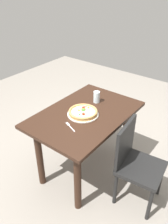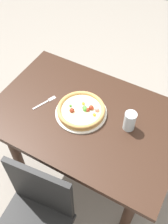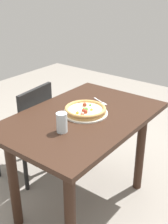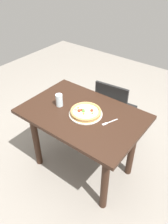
% 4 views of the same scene
% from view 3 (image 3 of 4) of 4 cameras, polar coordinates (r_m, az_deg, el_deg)
% --- Properties ---
extents(ground_plane, '(6.00, 6.00, 0.00)m').
position_cam_3_polar(ground_plane, '(2.40, -0.32, -17.69)').
color(ground_plane, gray).
extents(dining_table, '(1.15, 0.77, 0.78)m').
position_cam_3_polar(dining_table, '(2.03, -0.36, -4.36)').
color(dining_table, '#331E14').
rests_on(dining_table, ground).
extents(chair_near, '(0.44, 0.44, 0.86)m').
position_cam_3_polar(chair_near, '(2.48, -11.27, -3.46)').
color(chair_near, black).
rests_on(chair_near, ground).
extents(plate, '(0.31, 0.31, 0.01)m').
position_cam_3_polar(plate, '(1.98, 0.37, -0.23)').
color(plate, silver).
rests_on(plate, dining_table).
extents(pizza, '(0.29, 0.29, 0.05)m').
position_cam_3_polar(pizza, '(1.97, 0.36, 0.43)').
color(pizza, tan).
rests_on(pizza, plate).
extents(fork, '(0.08, 0.16, 0.00)m').
position_cam_3_polar(fork, '(2.18, 3.42, 2.02)').
color(fork, silver).
rests_on(fork, dining_table).
extents(drinking_glass, '(0.07, 0.07, 0.12)m').
position_cam_3_polar(drinking_glass, '(1.73, -4.45, -2.10)').
color(drinking_glass, silver).
rests_on(drinking_glass, dining_table).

